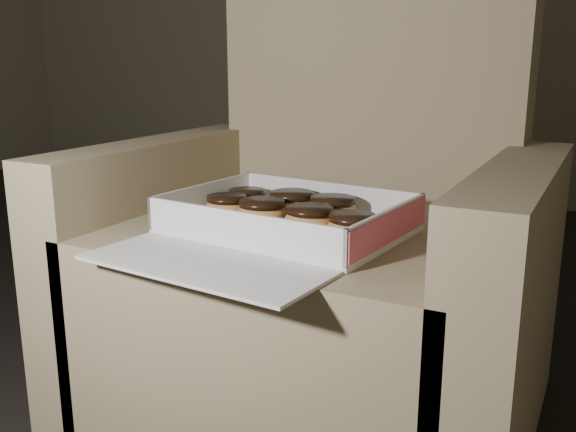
# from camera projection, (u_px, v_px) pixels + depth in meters

# --- Properties ---
(armchair) EXTENTS (0.80, 0.68, 0.84)m
(armchair) POSITION_uv_depth(u_px,v_px,m) (321.00, 271.00, 1.22)
(armchair) COLOR #8F7F5B
(armchair) RESTS_ON floor
(bakery_box) EXTENTS (0.41, 0.47, 0.06)m
(bakery_box) POSITION_uv_depth(u_px,v_px,m) (276.00, 230.00, 1.04)
(bakery_box) COLOR silver
(bakery_box) RESTS_ON armchair
(donut_a) EXTENTS (0.08, 0.08, 0.04)m
(donut_a) POSITION_uv_depth(u_px,v_px,m) (333.00, 208.00, 1.11)
(donut_a) COLOR #ECA952
(donut_a) RESTS_ON bakery_box
(donut_b) EXTENTS (0.08, 0.08, 0.04)m
(donut_b) POSITION_uv_depth(u_px,v_px,m) (310.00, 219.00, 1.04)
(donut_b) COLOR #ECA952
(donut_b) RESTS_ON bakery_box
(donut_c) EXTENTS (0.08, 0.08, 0.04)m
(donut_c) POSITION_uv_depth(u_px,v_px,m) (262.00, 211.00, 1.09)
(donut_c) COLOR #ECA952
(donut_c) RESTS_ON bakery_box
(donut_d) EXTENTS (0.08, 0.08, 0.04)m
(donut_d) POSITION_uv_depth(u_px,v_px,m) (353.00, 226.00, 0.99)
(donut_d) COLOR #ECA952
(donut_d) RESTS_ON bakery_box
(donut_e) EXTENTS (0.09, 0.09, 0.04)m
(donut_e) POSITION_uv_depth(u_px,v_px,m) (292.00, 203.00, 1.15)
(donut_e) COLOR #ECA952
(donut_e) RESTS_ON bakery_box
(donut_f) EXTENTS (0.08, 0.08, 0.04)m
(donut_f) POSITION_uv_depth(u_px,v_px,m) (227.00, 205.00, 1.14)
(donut_f) COLOR #ECA952
(donut_f) RESTS_ON bakery_box
(donut_g) EXTENTS (0.07, 0.07, 0.04)m
(donut_g) POSITION_uv_depth(u_px,v_px,m) (247.00, 198.00, 1.20)
(donut_g) COLOR #ECA952
(donut_g) RESTS_ON bakery_box
(crumb_a) EXTENTS (0.01, 0.01, 0.00)m
(crumb_a) POSITION_uv_depth(u_px,v_px,m) (302.00, 246.00, 0.96)
(crumb_a) COLOR black
(crumb_a) RESTS_ON bakery_box
(crumb_b) EXTENTS (0.01, 0.01, 0.00)m
(crumb_b) POSITION_uv_depth(u_px,v_px,m) (292.00, 230.00, 1.05)
(crumb_b) COLOR black
(crumb_b) RESTS_ON bakery_box
(crumb_c) EXTENTS (0.01, 0.01, 0.00)m
(crumb_c) POSITION_uv_depth(u_px,v_px,m) (189.00, 220.00, 1.11)
(crumb_c) COLOR black
(crumb_c) RESTS_ON bakery_box
(crumb_d) EXTENTS (0.01, 0.01, 0.00)m
(crumb_d) POSITION_uv_depth(u_px,v_px,m) (265.00, 227.00, 1.07)
(crumb_d) COLOR black
(crumb_d) RESTS_ON bakery_box
(crumb_e) EXTENTS (0.01, 0.01, 0.00)m
(crumb_e) POSITION_uv_depth(u_px,v_px,m) (225.00, 221.00, 1.11)
(crumb_e) COLOR black
(crumb_e) RESTS_ON bakery_box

